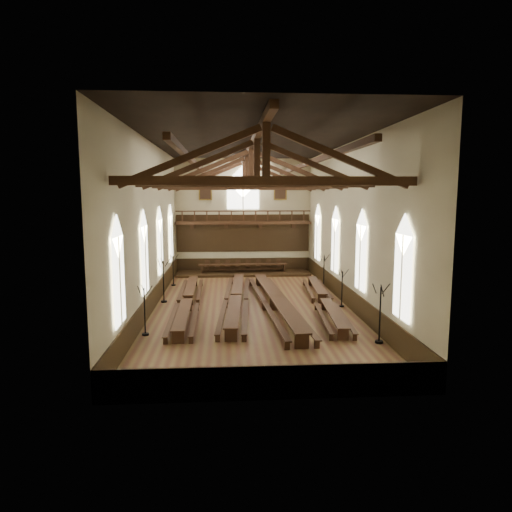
{
  "coord_description": "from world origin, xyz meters",
  "views": [
    {
      "loc": [
        -1.56,
        -27.53,
        6.9
      ],
      "look_at": [
        0.39,
        1.5,
        2.94
      ],
      "focal_mm": 32.0,
      "sensor_mm": 36.0,
      "label": 1
    }
  ],
  "objects_px": {
    "refectory_row_b": "(236,298)",
    "candelabrum_right_far": "(324,279)",
    "candelabrum_left_far": "(173,276)",
    "candelabrum_left_near": "(145,320)",
    "candelabrum_right_mid": "(342,295)",
    "refectory_row_a": "(187,300)",
    "candelabrum_left_mid": "(164,289)",
    "refectory_row_c": "(275,300)",
    "refectory_row_d": "(324,299)",
    "candelabrum_right_near": "(380,325)",
    "high_table": "(243,265)",
    "dais": "(243,273)"
  },
  "relations": [
    {
      "from": "candelabrum_left_far",
      "to": "candelabrum_left_mid",
      "type": "bearing_deg",
      "value": -90.0
    },
    {
      "from": "refectory_row_c",
      "to": "refectory_row_d",
      "type": "bearing_deg",
      "value": 8.02
    },
    {
      "from": "candelabrum_right_far",
      "to": "candelabrum_left_near",
      "type": "bearing_deg",
      "value": -137.43
    },
    {
      "from": "refectory_row_b",
      "to": "candelabrum_right_far",
      "type": "distance_m",
      "value": 7.97
    },
    {
      "from": "refectory_row_c",
      "to": "refectory_row_b",
      "type": "bearing_deg",
      "value": 158.56
    },
    {
      "from": "candelabrum_right_near",
      "to": "candelabrum_right_far",
      "type": "distance_m",
      "value": 12.13
    },
    {
      "from": "refectory_row_b",
      "to": "refectory_row_d",
      "type": "xyz_separation_m",
      "value": [
        5.42,
        -0.48,
        -0.06
      ]
    },
    {
      "from": "candelabrum_left_mid",
      "to": "refectory_row_b",
      "type": "bearing_deg",
      "value": -16.23
    },
    {
      "from": "candelabrum_left_near",
      "to": "candelabrum_right_mid",
      "type": "height_order",
      "value": "candelabrum_left_near"
    },
    {
      "from": "candelabrum_left_mid",
      "to": "candelabrum_left_far",
      "type": "distance_m",
      "value": 5.42
    },
    {
      "from": "refectory_row_b",
      "to": "candelabrum_right_mid",
      "type": "relative_size",
      "value": 6.16
    },
    {
      "from": "candelabrum_left_mid",
      "to": "candelabrum_right_near",
      "type": "xyz_separation_m",
      "value": [
        11.1,
        -8.84,
        -0.01
      ]
    },
    {
      "from": "candelabrum_left_near",
      "to": "candelabrum_right_far",
      "type": "relative_size",
      "value": 0.97
    },
    {
      "from": "refectory_row_d",
      "to": "candelabrum_left_far",
      "type": "relative_size",
      "value": 5.76
    },
    {
      "from": "high_table",
      "to": "candelabrum_right_far",
      "type": "bearing_deg",
      "value": -50.01
    },
    {
      "from": "refectory_row_c",
      "to": "candelabrum_right_near",
      "type": "bearing_deg",
      "value": -57.77
    },
    {
      "from": "refectory_row_d",
      "to": "dais",
      "type": "height_order",
      "value": "refectory_row_d"
    },
    {
      "from": "dais",
      "to": "refectory_row_a",
      "type": "bearing_deg",
      "value": -108.37
    },
    {
      "from": "refectory_row_a",
      "to": "candelabrum_right_near",
      "type": "bearing_deg",
      "value": -37.31
    },
    {
      "from": "refectory_row_c",
      "to": "dais",
      "type": "distance_m",
      "value": 12.33
    },
    {
      "from": "candelabrum_left_far",
      "to": "candelabrum_right_near",
      "type": "distance_m",
      "value": 18.07
    },
    {
      "from": "refectory_row_d",
      "to": "candelabrum_right_near",
      "type": "height_order",
      "value": "candelabrum_right_near"
    },
    {
      "from": "refectory_row_a",
      "to": "candelabrum_right_far",
      "type": "height_order",
      "value": "candelabrum_right_far"
    },
    {
      "from": "candelabrum_right_mid",
      "to": "candelabrum_right_far",
      "type": "relative_size",
      "value": 0.91
    },
    {
      "from": "refectory_row_b",
      "to": "refectory_row_d",
      "type": "bearing_deg",
      "value": -5.07
    },
    {
      "from": "candelabrum_left_mid",
      "to": "high_table",
      "type": "bearing_deg",
      "value": 61.17
    },
    {
      "from": "high_table",
      "to": "candelabrum_right_mid",
      "type": "height_order",
      "value": "candelabrum_right_mid"
    },
    {
      "from": "refectory_row_d",
      "to": "candelabrum_left_mid",
      "type": "xyz_separation_m",
      "value": [
        -10.03,
        1.82,
        0.38
      ]
    },
    {
      "from": "refectory_row_a",
      "to": "candelabrum_left_far",
      "type": "xyz_separation_m",
      "value": [
        -1.64,
        7.05,
        0.21
      ]
    },
    {
      "from": "refectory_row_a",
      "to": "dais",
      "type": "distance_m",
      "value": 12.24
    },
    {
      "from": "refectory_row_d",
      "to": "candelabrum_left_far",
      "type": "height_order",
      "value": "candelabrum_left_far"
    },
    {
      "from": "refectory_row_a",
      "to": "candelabrum_left_mid",
      "type": "relative_size",
      "value": 4.91
    },
    {
      "from": "refectory_row_d",
      "to": "refectory_row_c",
      "type": "bearing_deg",
      "value": -171.98
    },
    {
      "from": "candelabrum_left_near",
      "to": "candelabrum_right_near",
      "type": "bearing_deg",
      "value": -9.89
    },
    {
      "from": "candelabrum_right_near",
      "to": "refectory_row_a",
      "type": "bearing_deg",
      "value": 142.69
    },
    {
      "from": "candelabrum_right_near",
      "to": "candelabrum_right_far",
      "type": "xyz_separation_m",
      "value": [
        -0.0,
        12.13,
        -0.07
      ]
    },
    {
      "from": "refectory_row_b",
      "to": "candelabrum_left_mid",
      "type": "relative_size",
      "value": 5.07
    },
    {
      "from": "refectory_row_b",
      "to": "candelabrum_right_mid",
      "type": "height_order",
      "value": "candelabrum_right_mid"
    },
    {
      "from": "refectory_row_d",
      "to": "candelabrum_right_mid",
      "type": "xyz_separation_m",
      "value": [
        1.07,
        -0.09,
        0.22
      ]
    },
    {
      "from": "high_table",
      "to": "candelabrum_right_far",
      "type": "distance_m",
      "value": 8.73
    },
    {
      "from": "refectory_row_a",
      "to": "refectory_row_c",
      "type": "height_order",
      "value": "refectory_row_c"
    },
    {
      "from": "candelabrum_left_far",
      "to": "candelabrum_right_far",
      "type": "height_order",
      "value": "candelabrum_right_far"
    },
    {
      "from": "high_table",
      "to": "candelabrum_left_far",
      "type": "bearing_deg",
      "value": -140.29
    },
    {
      "from": "refectory_row_d",
      "to": "candelabrum_right_mid",
      "type": "height_order",
      "value": "candelabrum_right_mid"
    },
    {
      "from": "refectory_row_a",
      "to": "refectory_row_b",
      "type": "distance_m",
      "value": 2.99
    },
    {
      "from": "refectory_row_c",
      "to": "candelabrum_right_mid",
      "type": "height_order",
      "value": "candelabrum_right_mid"
    },
    {
      "from": "candelabrum_left_mid",
      "to": "candelabrum_left_far",
      "type": "relative_size",
      "value": 1.19
    },
    {
      "from": "candelabrum_right_mid",
      "to": "refectory_row_a",
      "type": "bearing_deg",
      "value": 178.27
    },
    {
      "from": "refectory_row_a",
      "to": "candelabrum_left_mid",
      "type": "distance_m",
      "value": 2.34
    },
    {
      "from": "high_table",
      "to": "candelabrum_left_mid",
      "type": "height_order",
      "value": "candelabrum_left_mid"
    }
  ]
}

